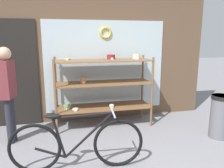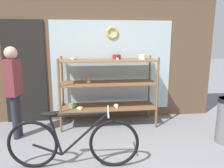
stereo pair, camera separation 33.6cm
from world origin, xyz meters
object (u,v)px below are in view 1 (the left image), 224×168
object	(u,v)px
display_case	(103,84)
pedestrian	(8,88)
trash_bin	(220,115)
bicycle	(77,144)

from	to	relation	value
display_case	pedestrian	distance (m)	1.71
trash_bin	pedestrian	bearing A→B (deg)	170.06
display_case	pedestrian	size ratio (longest dim) A/B	1.17
bicycle	trash_bin	bearing A→B (deg)	14.81
display_case	bicycle	xyz separation A→B (m)	(-0.62, -1.46, -0.49)
bicycle	display_case	bearing A→B (deg)	72.07
trash_bin	display_case	bearing A→B (deg)	151.50
display_case	pedestrian	bearing A→B (deg)	-166.16
display_case	pedestrian	world-z (taller)	pedestrian
bicycle	pedestrian	xyz separation A→B (m)	(-1.03, 1.05, 0.58)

